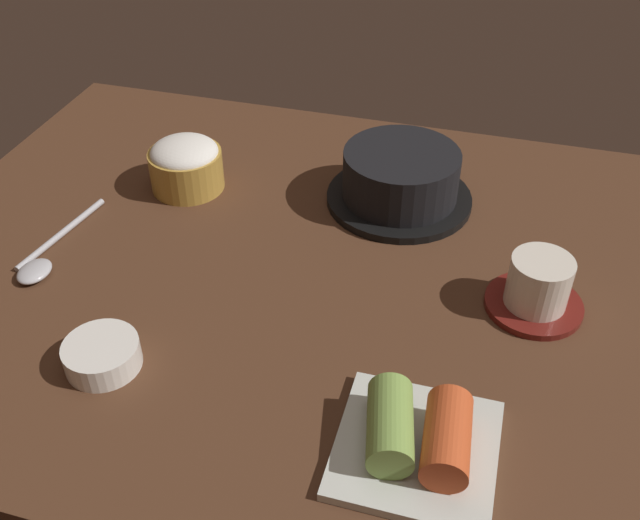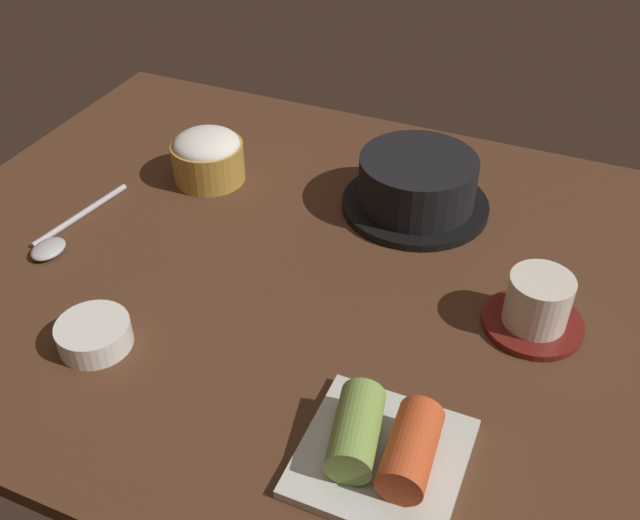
{
  "view_description": "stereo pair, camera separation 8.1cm",
  "coord_description": "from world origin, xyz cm",
  "px_view_note": "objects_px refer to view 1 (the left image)",
  "views": [
    {
      "loc": [
        19.39,
        -63.22,
        56.06
      ],
      "look_at": [
        2.0,
        -2.0,
        5.0
      ],
      "focal_mm": 40.54,
      "sensor_mm": 36.0,
      "label": 1
    },
    {
      "loc": [
        27.07,
        -60.49,
        56.06
      ],
      "look_at": [
        2.0,
        -2.0,
        5.0
      ],
      "focal_mm": 40.54,
      "sensor_mm": 36.0,
      "label": 2
    }
  ],
  "objects_px": {
    "rice_bowl": "(186,164)",
    "kimchi_plate": "(417,439)",
    "side_bowl_near": "(102,354)",
    "spoon": "(44,258)",
    "stone_pot": "(400,178)",
    "tea_cup_with_saucer": "(538,286)"
  },
  "relations": [
    {
      "from": "tea_cup_with_saucer",
      "to": "spoon",
      "type": "xyz_separation_m",
      "value": [
        -0.56,
        -0.08,
        -0.02
      ]
    },
    {
      "from": "kimchi_plate",
      "to": "stone_pot",
      "type": "bearing_deg",
      "value": 103.16
    },
    {
      "from": "stone_pot",
      "to": "spoon",
      "type": "relative_size",
      "value": 1.07
    },
    {
      "from": "rice_bowl",
      "to": "tea_cup_with_saucer",
      "type": "xyz_separation_m",
      "value": [
        0.47,
        -0.12,
        -0.01
      ]
    },
    {
      "from": "tea_cup_with_saucer",
      "to": "spoon",
      "type": "distance_m",
      "value": 0.57
    },
    {
      "from": "rice_bowl",
      "to": "side_bowl_near",
      "type": "height_order",
      "value": "rice_bowl"
    },
    {
      "from": "rice_bowl",
      "to": "kimchi_plate",
      "type": "height_order",
      "value": "rice_bowl"
    },
    {
      "from": "kimchi_plate",
      "to": "spoon",
      "type": "xyz_separation_m",
      "value": [
        -0.47,
        0.15,
        -0.01
      ]
    },
    {
      "from": "rice_bowl",
      "to": "spoon",
      "type": "bearing_deg",
      "value": -115.92
    },
    {
      "from": "rice_bowl",
      "to": "side_bowl_near",
      "type": "bearing_deg",
      "value": -80.77
    },
    {
      "from": "rice_bowl",
      "to": "tea_cup_with_saucer",
      "type": "bearing_deg",
      "value": -14.43
    },
    {
      "from": "tea_cup_with_saucer",
      "to": "kimchi_plate",
      "type": "height_order",
      "value": "tea_cup_with_saucer"
    },
    {
      "from": "rice_bowl",
      "to": "kimchi_plate",
      "type": "bearing_deg",
      "value": -42.86
    },
    {
      "from": "kimchi_plate",
      "to": "side_bowl_near",
      "type": "xyz_separation_m",
      "value": [
        -0.32,
        0.02,
        -0.01
      ]
    },
    {
      "from": "tea_cup_with_saucer",
      "to": "side_bowl_near",
      "type": "height_order",
      "value": "tea_cup_with_saucer"
    },
    {
      "from": "side_bowl_near",
      "to": "spoon",
      "type": "relative_size",
      "value": 0.43
    },
    {
      "from": "side_bowl_near",
      "to": "kimchi_plate",
      "type": "bearing_deg",
      "value": -3.55
    },
    {
      "from": "tea_cup_with_saucer",
      "to": "spoon",
      "type": "height_order",
      "value": "tea_cup_with_saucer"
    },
    {
      "from": "tea_cup_with_saucer",
      "to": "rice_bowl",
      "type": "bearing_deg",
      "value": 165.57
    },
    {
      "from": "kimchi_plate",
      "to": "side_bowl_near",
      "type": "height_order",
      "value": "kimchi_plate"
    },
    {
      "from": "kimchi_plate",
      "to": "side_bowl_near",
      "type": "distance_m",
      "value": 0.32
    },
    {
      "from": "stone_pot",
      "to": "side_bowl_near",
      "type": "bearing_deg",
      "value": -121.86
    }
  ]
}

